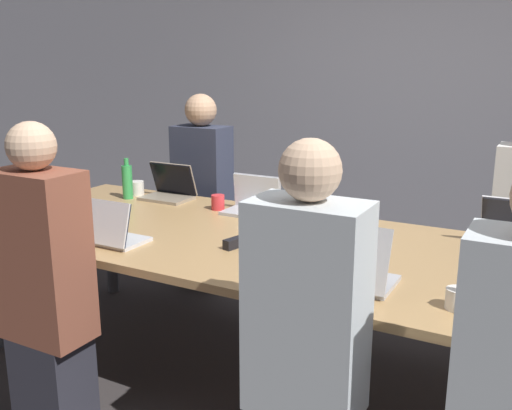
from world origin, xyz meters
The scene contains 17 objects.
ground_plane centered at (0.00, 0.00, 0.00)m, with size 24.00×24.00×0.00m, color #383333.
curtain_wall centered at (0.00, 2.39, 1.40)m, with size 12.00×0.06×2.80m.
conference_table centered at (0.00, 0.00, 0.71)m, with size 3.79×1.32×0.76m.
laptop_far_midleft centered at (-0.50, 0.45, 0.83)m, with size 0.32×0.22×0.23m.
cup_far_midleft centered at (-0.74, 0.41, 0.81)m, with size 0.08×0.08×0.09m.
cup_near_right centered at (0.84, -0.42, 0.80)m, with size 0.09×0.09×0.08m.
laptop_far_left centered at (-1.18, 0.51, 0.83)m, with size 0.33×0.24×0.24m.
person_far_left centered at (-1.18, 0.91, 0.71)m, with size 0.40×0.24×1.44m.
cup_far_left centered at (-1.44, 0.48, 0.81)m, with size 0.09×0.09×0.10m.
bottle_far_left centered at (-1.43, 0.37, 0.88)m, with size 0.07×0.07×0.28m.
laptop_near_left centered at (-0.85, -0.44, 0.83)m, with size 0.33×0.23×0.23m.
person_near_left centered at (-0.83, -0.88, 0.69)m, with size 0.40×0.24×1.42m.
laptop_near_midright centered at (0.43, -0.40, 0.84)m, with size 0.31×0.27×0.27m.
person_near_midright centered at (0.41, -0.83, 0.69)m, with size 0.40×0.24×1.42m.
cup_near_midright centered at (0.17, -0.30, 0.81)m, with size 0.09×0.09×0.09m.
bottle_near_midright centered at (0.18, -0.24, 0.86)m, with size 0.06×0.06×0.22m.
stapler centered at (-0.26, -0.18, 0.79)m, with size 0.08×0.16×0.05m.
Camera 1 is at (1.12, -2.50, 1.66)m, focal length 40.00 mm.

